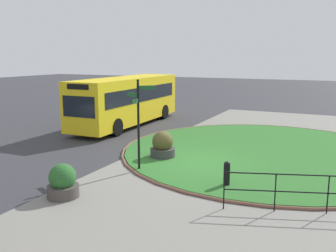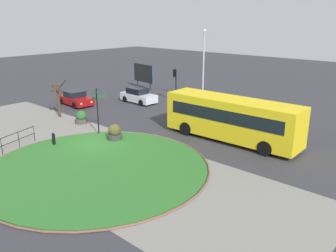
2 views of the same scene
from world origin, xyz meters
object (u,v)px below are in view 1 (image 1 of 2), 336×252
at_px(planter_near_signpost, 63,183).
at_px(planter_kerbside, 163,147).
at_px(bus_yellow, 127,100).
at_px(signpost_directional, 138,118).
at_px(bollard_foreground, 227,174).

relative_size(planter_near_signpost, planter_kerbside, 0.90).
relative_size(bus_yellow, planter_near_signpost, 9.13).
height_order(signpost_directional, bollard_foreground, signpost_directional).
xyz_separation_m(bollard_foreground, bus_yellow, (8.46, 9.06, 1.17)).
distance_m(bus_yellow, planter_near_signpost, 12.49).
bearing_deg(bus_yellow, signpost_directional, 32.70).
height_order(signpost_directional, bus_yellow, signpost_directional).
xyz_separation_m(signpost_directional, planter_kerbside, (1.92, -0.07, -1.54)).
distance_m(signpost_directional, bollard_foreground, 3.94).
bearing_deg(planter_near_signpost, bollard_foreground, -55.00).
height_order(bollard_foreground, planter_near_signpost, planter_near_signpost).
bearing_deg(planter_near_signpost, planter_kerbside, -9.15).
bearing_deg(bus_yellow, bollard_foreground, 45.63).
height_order(bollard_foreground, planter_kerbside, planter_kerbside).
bearing_deg(signpost_directional, planter_kerbside, -2.02).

